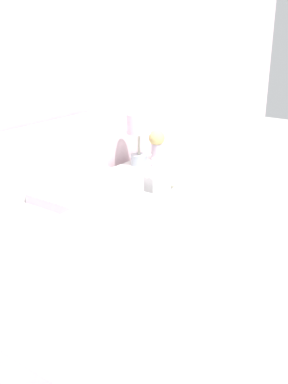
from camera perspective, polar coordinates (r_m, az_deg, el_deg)
ground_plane at (r=2.97m, az=-15.27°, el=-11.83°), size 12.00×12.00×0.00m
bed at (r=2.27m, az=-0.57°, el=-13.87°), size 1.60×1.99×1.01m
nightstand at (r=3.43m, az=0.80°, el=-1.08°), size 0.48×0.40×0.57m
table_lamp at (r=3.26m, az=-0.65°, el=7.68°), size 0.18×0.18×0.38m
flower_vase at (r=3.42m, az=1.63°, el=6.31°), size 0.12×0.12×0.23m
teacup at (r=3.28m, az=1.70°, el=3.71°), size 0.13×0.13×0.06m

